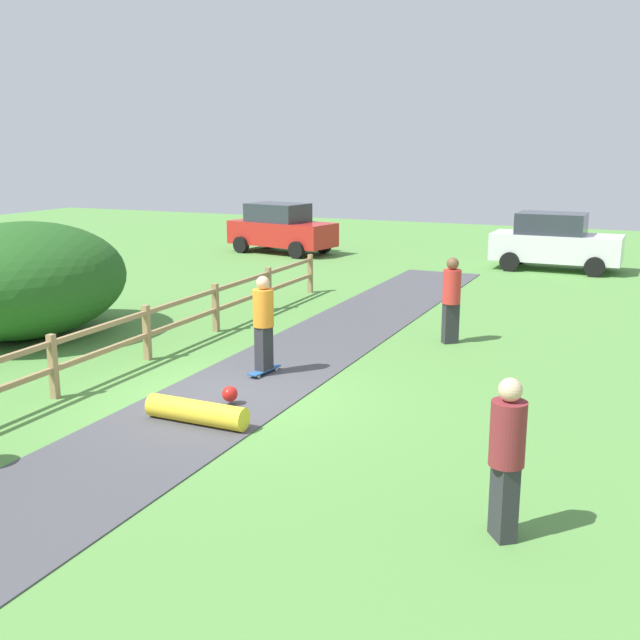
% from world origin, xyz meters
% --- Properties ---
extents(ground_plane, '(60.00, 60.00, 0.00)m').
position_xyz_m(ground_plane, '(0.00, 0.00, 0.00)').
color(ground_plane, '#568E42').
extents(asphalt_path, '(2.40, 28.00, 0.02)m').
position_xyz_m(asphalt_path, '(0.00, 0.00, 0.01)').
color(asphalt_path, '#47474C').
rests_on(asphalt_path, ground_plane).
extents(wooden_fence, '(0.12, 18.12, 1.10)m').
position_xyz_m(wooden_fence, '(-2.60, 0.00, 0.67)').
color(wooden_fence, '#997A51').
rests_on(wooden_fence, ground_plane).
extents(bush_large, '(4.09, 4.91, 2.52)m').
position_xyz_m(bush_large, '(-6.25, 1.83, 1.26)').
color(bush_large, '#23561E').
rests_on(bush_large, ground_plane).
extents(skater_riding, '(0.43, 0.82, 1.83)m').
position_xyz_m(skater_riding, '(-0.02, 1.31, 1.04)').
color(skater_riding, '#265999').
rests_on(skater_riding, asphalt_path).
extents(skater_fallen, '(1.67, 1.28, 0.36)m').
position_xyz_m(skater_fallen, '(0.25, -1.31, 0.20)').
color(skater_fallen, yellow).
rests_on(skater_fallen, asphalt_path).
extents(bystander_red, '(0.54, 0.54, 1.85)m').
position_xyz_m(bystander_red, '(2.52, 4.98, 1.03)').
color(bystander_red, '#2D2D33').
rests_on(bystander_red, ground_plane).
extents(bystander_maroon, '(0.53, 0.53, 1.81)m').
position_xyz_m(bystander_maroon, '(5.16, -2.98, 1.00)').
color(bystander_maroon, '#2D2D33').
rests_on(bystander_maroon, ground_plane).
extents(parked_car_white, '(4.23, 2.05, 1.92)m').
position_xyz_m(parked_car_white, '(3.24, 16.01, 0.96)').
color(parked_car_white, silver).
rests_on(parked_car_white, ground_plane).
extents(parked_car_red, '(4.44, 2.59, 1.92)m').
position_xyz_m(parked_car_red, '(-7.06, 16.01, 0.96)').
color(parked_car_red, red).
rests_on(parked_car_red, ground_plane).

